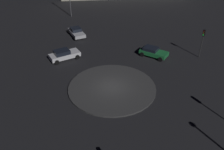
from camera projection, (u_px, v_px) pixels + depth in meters
name	position (u px, v px, depth m)	size (l,w,h in m)	color
ground_plane	(112.00, 88.00, 27.70)	(115.52, 115.52, 0.00)	black
roundabout_island	(112.00, 87.00, 27.65)	(10.42, 10.42, 0.18)	#383838
car_silver	(76.00, 32.00, 40.61)	(4.70, 2.88, 1.41)	silver
car_white	(64.00, 54.00, 33.31)	(3.08, 4.63, 1.50)	white
car_green	(153.00, 52.00, 34.14)	(4.15, 4.09, 1.35)	#1E7238
traffic_light_south	(203.00, 38.00, 32.66)	(0.35, 0.39, 4.24)	#2D2D2D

